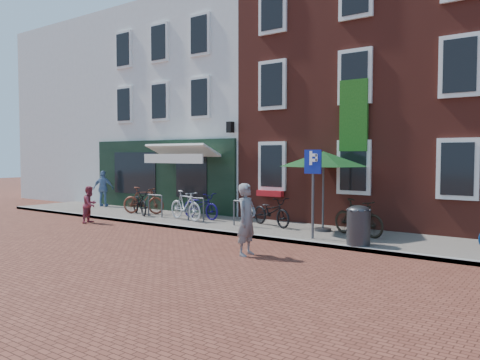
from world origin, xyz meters
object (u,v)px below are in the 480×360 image
Objects in this scene: parking_sign at (313,178)px; litter_bin at (359,223)px; woman at (247,219)px; cafe_person at (103,188)px; parasol at (323,156)px; bicycle_5 at (358,217)px; bicycle_4 at (271,212)px; bicycle_0 at (140,202)px; bicycle_3 at (185,205)px; bicycle_2 at (201,206)px; boy at (90,204)px; bicycle_1 at (143,200)px.

litter_bin is at bearing -7.64° from parking_sign.
woman reaches higher than cafe_person.
bicycle_5 is (1.20, -0.22, -1.73)m from parasol.
bicycle_4 is (-3.51, 1.46, -0.09)m from litter_bin.
bicycle_0 is 1.00× the size of bicycle_4.
bicycle_5 is (6.14, 0.48, 0.00)m from bicycle_3.
parasol is at bearing -81.38° from bicycle_2.
bicycle_2 is at bearing 109.49° from bicycle_4.
litter_bin reaches higher than bicycle_0.
cafe_person is 3.74m from bicycle_0.
parasol reaches higher than parking_sign.
boy is 6.45m from bicycle_4.
bicycle_2 is (6.25, -0.62, -0.33)m from cafe_person.
bicycle_4 is (-1.77, -0.09, -1.78)m from parasol.
boy is 4.57m from cafe_person.
parasol reaches higher than bicycle_2.
boy is at bearing 138.09° from bicycle_2.
bicycle_4 is at bearing -177.07° from parasol.
parasol is 1.51× the size of bicycle_4.
cafe_person is 12.22m from bicycle_5.
bicycle_5 is (8.63, 0.34, 0.05)m from bicycle_0.
parasol is 1.70× the size of cafe_person.
woman reaches higher than boy.
parasol is at bearing -70.48° from bicycle_3.
litter_bin is at bearing -68.99° from bicycle_0.
woman is 4.08m from bicycle_4.
bicycle_2 is (-5.11, 1.27, -1.20)m from parking_sign.
bicycle_3 is (-5.30, 0.67, -1.15)m from parking_sign.
cafe_person reaches higher than bicycle_1.
litter_bin reaches higher than bicycle_3.
bicycle_0 is (-7.43, -0.55, -1.78)m from parasol.
bicycle_5 is at bearing 147.50° from cafe_person.
cafe_person is at bearing 56.29° from bicycle_1.
bicycle_0 is at bearing 174.03° from parking_sign.
cafe_person is 9.26m from bicycle_4.
litter_bin is at bearing -95.20° from bicycle_2.
woman is at bearing -86.78° from bicycle_0.
parasol is at bearing 138.36° from litter_bin.
woman reaches higher than bicycle_3.
bicycle_5 is (5.95, -0.12, 0.05)m from bicycle_2.
cafe_person reaches higher than litter_bin.
bicycle_3 is at bearing -171.97° from parasol.
parking_sign is 1.40× the size of bicycle_3.
bicycle_0 is at bearing 174.49° from bicycle_1.
parasol is 2.51m from bicycle_4.
parasol is 5.07m from bicycle_2.
bicycle_0 is (3.57, -1.07, -0.33)m from cafe_person.
cafe_person is (-10.88, 4.33, 0.04)m from woman.
bicycle_1 reaches higher than bicycle_4.
parking_sign reaches higher than litter_bin.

